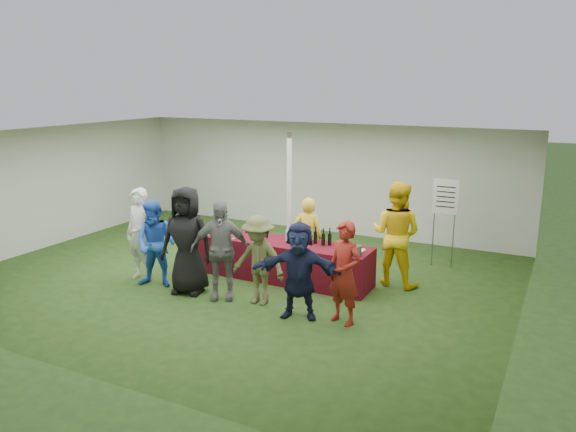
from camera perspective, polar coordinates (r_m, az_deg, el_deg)
The scene contains 18 objects.
ground at distance 10.85m, azimuth -5.13°, elevation -6.31°, with size 60.00×60.00×0.00m, color #284719.
tent at distance 11.25m, azimuth 0.13°, elevation 1.61°, with size 10.00×10.00×10.00m.
serving_table at distance 10.68m, azimuth -0.96°, elevation -4.46°, with size 3.60×0.80×0.75m, color maroon.
wine_bottles at distance 10.39m, azimuth 2.50°, elevation -2.13°, with size 0.79×0.15×0.32m.
wine_glasses at distance 10.75m, azimuth -5.75°, elevation -1.70°, with size 1.20×0.08×0.16m.
water_bottle at distance 10.54m, azimuth -0.06°, elevation -1.97°, with size 0.07×0.07×0.23m.
bar_towel at distance 10.01m, azimuth 7.05°, elevation -3.46°, with size 0.25×0.18×0.03m, color white.
dump_bucket at distance 9.73m, azimuth 6.82°, elevation -3.49°, with size 0.23×0.23×0.18m, color slate.
wine_list_sign at distance 11.55m, azimuth 15.68°, elevation 1.25°, with size 0.50×0.03×1.80m.
staff_pourer at distance 10.73m, azimuth 2.04°, elevation -2.15°, with size 0.56×0.37×1.54m, color yellow.
staff_back at distance 10.40m, azimuth 10.92°, elevation -1.79°, with size 0.94×0.73×1.94m, color yellow.
customer_0 at distance 10.86m, azimuth -14.78°, elevation -1.82°, with size 0.64×0.42×1.76m, color silver.
customer_1 at distance 10.45m, azimuth -13.25°, elevation -2.79°, with size 0.78×0.61×1.60m, color blue.
customer_2 at distance 10.00m, azimuth -10.24°, elevation -2.45°, with size 0.94×0.61×1.92m, color black.
customer_3 at distance 9.65m, azimuth -6.89°, elevation -3.45°, with size 1.02×0.42×1.74m, color slate.
customer_4 at distance 9.40m, azimuth -3.01°, elevation -4.52°, with size 0.98×0.57×1.52m, color brown.
customer_5 at distance 8.84m, azimuth 1.13°, elevation -5.56°, with size 1.45×0.46×1.56m, color #151B3A.
customer_6 at distance 8.67m, azimuth 5.75°, elevation -5.79°, with size 0.59×0.39×1.63m, color maroon.
Camera 1 is at (5.47, -8.63, 3.66)m, focal length 35.00 mm.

